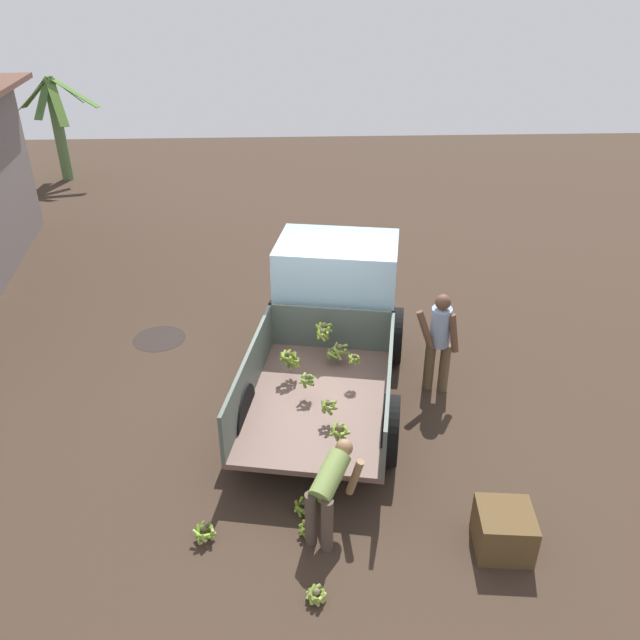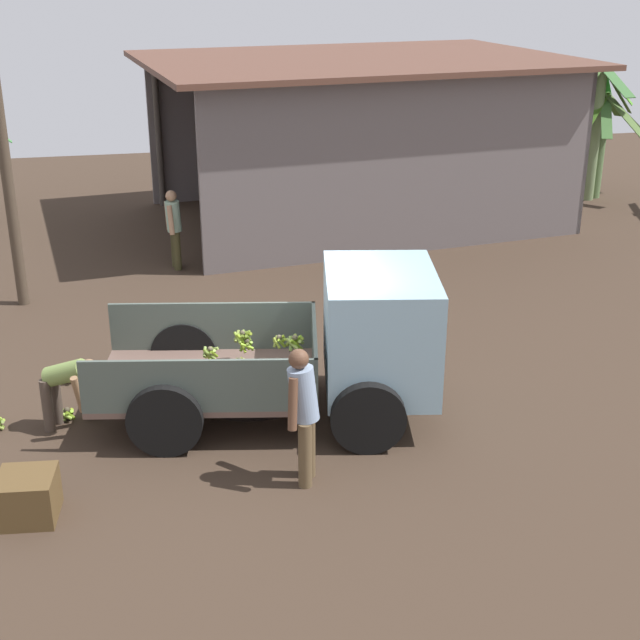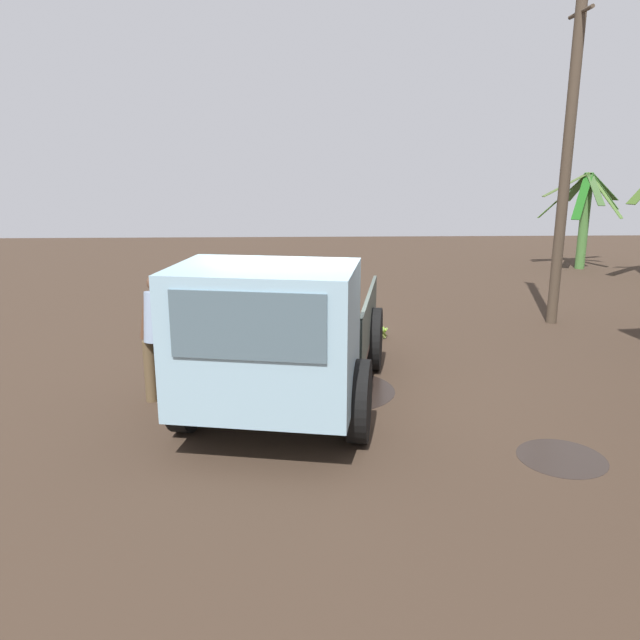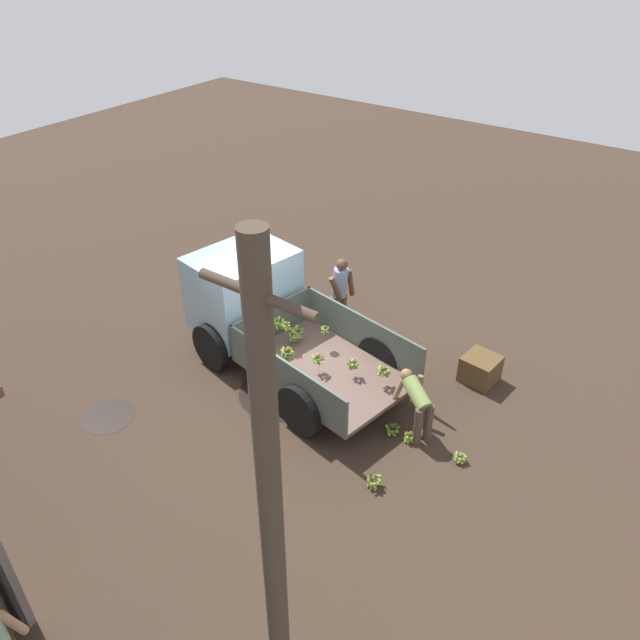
{
  "view_description": "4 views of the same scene",
  "coord_description": "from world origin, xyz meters",
  "px_view_note": "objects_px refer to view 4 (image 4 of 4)",
  "views": [
    {
      "loc": [
        -8.16,
        0.2,
        5.76
      ],
      "look_at": [
        0.46,
        -0.23,
        1.0
      ],
      "focal_mm": 35.0,
      "sensor_mm": 36.0,
      "label": 1
    },
    {
      "loc": [
        -1.8,
        -11.01,
        5.79
      ],
      "look_at": [
        0.41,
        -0.54,
        1.43
      ],
      "focal_mm": 50.0,
      "sensor_mm": 36.0,
      "label": 2
    },
    {
      "loc": [
        7.74,
        -0.2,
        3.13
      ],
      "look_at": [
        -0.71,
        0.12,
        0.93
      ],
      "focal_mm": 35.0,
      "sensor_mm": 36.0,
      "label": 3
    },
    {
      "loc": [
        -6.12,
        7.21,
        7.57
      ],
      "look_at": [
        -0.82,
        -0.3,
        1.44
      ],
      "focal_mm": 35.0,
      "sensor_mm": 36.0,
      "label": 4
    }
  ],
  "objects_px": {
    "banana_bunch_on_ground_0": "(460,457)",
    "banana_bunch_on_ground_1": "(409,437)",
    "cargo_truck": "(259,306)",
    "person_worker_loading": "(417,402)",
    "wooden_crate_0": "(480,369)",
    "utility_pole": "(274,554)",
    "person_foreground_visitor": "(340,291)",
    "banana_bunch_on_ground_2": "(374,481)",
    "banana_bunch_on_ground_3": "(392,429)"
  },
  "relations": [
    {
      "from": "banana_bunch_on_ground_0",
      "to": "banana_bunch_on_ground_1",
      "type": "distance_m",
      "value": 0.9
    },
    {
      "from": "cargo_truck",
      "to": "person_worker_loading",
      "type": "xyz_separation_m",
      "value": [
        -3.64,
        0.3,
        -0.4
      ]
    },
    {
      "from": "person_worker_loading",
      "to": "wooden_crate_0",
      "type": "height_order",
      "value": "person_worker_loading"
    },
    {
      "from": "utility_pole",
      "to": "wooden_crate_0",
      "type": "relative_size",
      "value": 9.71
    },
    {
      "from": "person_foreground_visitor",
      "to": "wooden_crate_0",
      "type": "distance_m",
      "value": 3.21
    },
    {
      "from": "person_worker_loading",
      "to": "banana_bunch_on_ground_2",
      "type": "relative_size",
      "value": 3.77
    },
    {
      "from": "banana_bunch_on_ground_1",
      "to": "wooden_crate_0",
      "type": "bearing_deg",
      "value": -97.61
    },
    {
      "from": "wooden_crate_0",
      "to": "person_foreground_visitor",
      "type": "bearing_deg",
      "value": 2.03
    },
    {
      "from": "person_worker_loading",
      "to": "banana_bunch_on_ground_0",
      "type": "height_order",
      "value": "person_worker_loading"
    },
    {
      "from": "cargo_truck",
      "to": "banana_bunch_on_ground_0",
      "type": "bearing_deg",
      "value": -175.57
    },
    {
      "from": "utility_pole",
      "to": "person_worker_loading",
      "type": "distance_m",
      "value": 5.61
    },
    {
      "from": "banana_bunch_on_ground_3",
      "to": "banana_bunch_on_ground_2",
      "type": "bearing_deg",
      "value": 106.33
    },
    {
      "from": "utility_pole",
      "to": "banana_bunch_on_ground_0",
      "type": "xyz_separation_m",
      "value": [
        0.1,
        -4.77,
        -2.98
      ]
    },
    {
      "from": "person_worker_loading",
      "to": "banana_bunch_on_ground_1",
      "type": "bearing_deg",
      "value": 131.34
    },
    {
      "from": "person_worker_loading",
      "to": "wooden_crate_0",
      "type": "relative_size",
      "value": 1.72
    },
    {
      "from": "banana_bunch_on_ground_1",
      "to": "person_foreground_visitor",
      "type": "bearing_deg",
      "value": -36.72
    },
    {
      "from": "person_worker_loading",
      "to": "banana_bunch_on_ground_1",
      "type": "relative_size",
      "value": 4.99
    },
    {
      "from": "person_worker_loading",
      "to": "banana_bunch_on_ground_2",
      "type": "distance_m",
      "value": 1.55
    },
    {
      "from": "cargo_truck",
      "to": "utility_pole",
      "type": "xyz_separation_m",
      "value": [
        -4.69,
        5.26,
        2.0
      ]
    },
    {
      "from": "utility_pole",
      "to": "person_foreground_visitor",
      "type": "xyz_separation_m",
      "value": [
        3.83,
        -6.81,
        -2.13
      ]
    },
    {
      "from": "utility_pole",
      "to": "person_worker_loading",
      "type": "bearing_deg",
      "value": -78.06
    },
    {
      "from": "utility_pole",
      "to": "banana_bunch_on_ground_0",
      "type": "distance_m",
      "value": 5.62
    },
    {
      "from": "utility_pole",
      "to": "banana_bunch_on_ground_2",
      "type": "height_order",
      "value": "utility_pole"
    },
    {
      "from": "person_foreground_visitor",
      "to": "banana_bunch_on_ground_1",
      "type": "distance_m",
      "value": 3.64
    },
    {
      "from": "person_foreground_visitor",
      "to": "banana_bunch_on_ground_0",
      "type": "relative_size",
      "value": 7.19
    },
    {
      "from": "person_foreground_visitor",
      "to": "person_worker_loading",
      "type": "xyz_separation_m",
      "value": [
        -2.79,
        1.85,
        -0.28
      ]
    },
    {
      "from": "cargo_truck",
      "to": "banana_bunch_on_ground_1",
      "type": "height_order",
      "value": "cargo_truck"
    },
    {
      "from": "person_worker_loading",
      "to": "banana_bunch_on_ground_0",
      "type": "relative_size",
      "value": 4.51
    },
    {
      "from": "banana_bunch_on_ground_0",
      "to": "banana_bunch_on_ground_3",
      "type": "xyz_separation_m",
      "value": [
        1.22,
        0.09,
        0.03
      ]
    },
    {
      "from": "banana_bunch_on_ground_0",
      "to": "banana_bunch_on_ground_1",
      "type": "xyz_separation_m",
      "value": [
        0.9,
        0.07,
        0.01
      ]
    },
    {
      "from": "banana_bunch_on_ground_1",
      "to": "banana_bunch_on_ground_3",
      "type": "bearing_deg",
      "value": 4.28
    },
    {
      "from": "banana_bunch_on_ground_1",
      "to": "banana_bunch_on_ground_3",
      "type": "relative_size",
      "value": 0.77
    },
    {
      "from": "banana_bunch_on_ground_2",
      "to": "banana_bunch_on_ground_1",
      "type": "bearing_deg",
      "value": -88.93
    },
    {
      "from": "wooden_crate_0",
      "to": "person_worker_loading",
      "type": "bearing_deg",
      "value": 79.98
    },
    {
      "from": "cargo_truck",
      "to": "utility_pole",
      "type": "bearing_deg",
      "value": 142.24
    },
    {
      "from": "utility_pole",
      "to": "person_worker_loading",
      "type": "relative_size",
      "value": 5.66
    },
    {
      "from": "banana_bunch_on_ground_0",
      "to": "wooden_crate_0",
      "type": "xyz_separation_m",
      "value": [
        0.6,
        -2.16,
        0.17
      ]
    },
    {
      "from": "person_worker_loading",
      "to": "banana_bunch_on_ground_0",
      "type": "bearing_deg",
      "value": -160.89
    },
    {
      "from": "banana_bunch_on_ground_0",
      "to": "person_worker_loading",
      "type": "bearing_deg",
      "value": -11.34
    },
    {
      "from": "banana_bunch_on_ground_2",
      "to": "wooden_crate_0",
      "type": "relative_size",
      "value": 0.46
    },
    {
      "from": "banana_bunch_on_ground_1",
      "to": "banana_bunch_on_ground_0",
      "type": "bearing_deg",
      "value": -175.56
    },
    {
      "from": "banana_bunch_on_ground_3",
      "to": "cargo_truck",
      "type": "bearing_deg",
      "value": -9.83
    },
    {
      "from": "person_foreground_visitor",
      "to": "banana_bunch_on_ground_0",
      "type": "height_order",
      "value": "person_foreground_visitor"
    },
    {
      "from": "person_foreground_visitor",
      "to": "person_worker_loading",
      "type": "relative_size",
      "value": 1.6
    },
    {
      "from": "person_worker_loading",
      "to": "banana_bunch_on_ground_2",
      "type": "height_order",
      "value": "person_worker_loading"
    },
    {
      "from": "banana_bunch_on_ground_0",
      "to": "wooden_crate_0",
      "type": "bearing_deg",
      "value": -74.39
    },
    {
      "from": "person_foreground_visitor",
      "to": "banana_bunch_on_ground_1",
      "type": "xyz_separation_m",
      "value": [
        -2.84,
        2.12,
        -0.85
      ]
    },
    {
      "from": "banana_bunch_on_ground_1",
      "to": "banana_bunch_on_ground_2",
      "type": "xyz_separation_m",
      "value": [
        -0.02,
        1.19,
        0.02
      ]
    },
    {
      "from": "utility_pole",
      "to": "person_worker_loading",
      "type": "xyz_separation_m",
      "value": [
        1.05,
        -4.96,
        -2.4
      ]
    },
    {
      "from": "banana_bunch_on_ground_2",
      "to": "wooden_crate_0",
      "type": "height_order",
      "value": "wooden_crate_0"
    }
  ]
}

